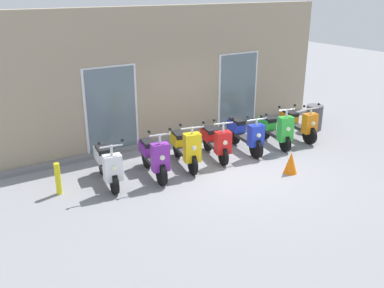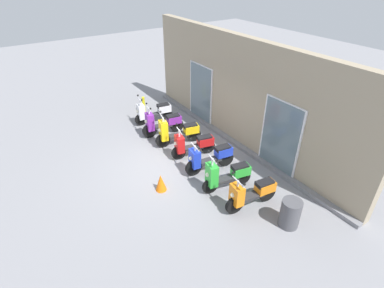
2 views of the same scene
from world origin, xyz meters
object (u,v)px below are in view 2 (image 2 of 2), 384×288
Objects in this scene: scooter_white at (153,112)px; scooter_green at (226,175)px; curb_bollard at (144,105)px; scooter_orange at (252,193)px; traffic_cone at (161,183)px; scooter_blue at (210,157)px; scooter_purple at (162,123)px; scooter_yellow at (177,132)px; scooter_red at (193,144)px; trash_bin at (290,213)px.

scooter_white is 4.82m from scooter_green.
curb_bollard is at bearing 177.29° from scooter_green.
scooter_orange reaches higher than traffic_cone.
scooter_purple is at bearing -177.37° from scooter_blue.
scooter_purple is 0.91m from scooter_yellow.
scooter_yellow is at bearing -3.08° from curb_bollard.
scooter_red is at bearing -0.53° from scooter_white.
scooter_yellow is 1.89m from scooter_blue.
scooter_yellow is at bearing -177.25° from scooter_red.
scooter_orange is (3.80, -0.03, -0.04)m from scooter_yellow.
traffic_cone is (0.95, -1.74, -0.20)m from scooter_red.
traffic_cone is (3.85, -1.76, -0.20)m from scooter_white.
scooter_purple is at bearing -175.47° from scooter_red.
scooter_white is 1.09m from curb_bollard.
curb_bollard is at bearing 159.38° from traffic_cone.
scooter_orange is at bearing 40.93° from traffic_cone.
scooter_blue is 1.91m from scooter_orange.
scooter_blue reaches higher than curb_bollard.
scooter_yellow is 2.37× the size of curb_bollard.
scooter_purple reaches higher than scooter_blue.
scooter_yellow is 4.82m from trash_bin.
scooter_blue is 1.10× the size of scooter_green.
scooter_blue reaches higher than scooter_orange.
curb_bollard is at bearing 175.11° from scooter_white.
scooter_orange is (1.91, -0.06, -0.02)m from scooter_blue.
scooter_purple is 2.11× the size of trash_bin.
scooter_white is 1.00× the size of scooter_orange.
scooter_green reaches higher than traffic_cone.
scooter_blue is at bearing 178.32° from scooter_orange.
curb_bollard is (-3.98, 0.12, -0.11)m from scooter_red.
curb_bollard is 5.27m from traffic_cone.
scooter_white is at bearing -178.01° from trash_bin.
scooter_blue is at bearing -1.07° from scooter_red.
scooter_blue is 2.37× the size of curb_bollard.
scooter_white is 4.24m from traffic_cone.
scooter_blue is (1.89, 0.03, -0.02)m from scooter_yellow.
traffic_cone is at bearing -121.53° from scooter_green.
scooter_white is at bearing 179.34° from scooter_blue.
scooter_blue is at bearing 89.85° from traffic_cone.
scooter_blue is 2.94m from trash_bin.
scooter_white reaches higher than scooter_orange.
traffic_cone is at bearing -145.70° from trash_bin.
scooter_white is at bearing 179.00° from scooter_orange.
scooter_green is (2.85, -0.11, -0.01)m from scooter_yellow.
trash_bin is (1.01, 0.34, -0.08)m from scooter_orange.
scooter_orange reaches higher than trash_bin.
scooter_blue reaches higher than traffic_cone.
trash_bin is at bearing 18.37° from scooter_orange.
scooter_red is 1.00× the size of scooter_green.
scooter_orange reaches higher than curb_bollard.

